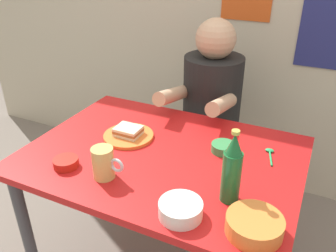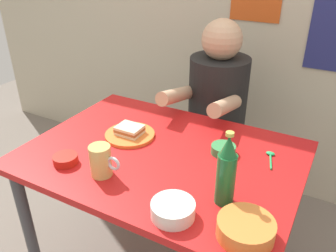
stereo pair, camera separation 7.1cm
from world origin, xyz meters
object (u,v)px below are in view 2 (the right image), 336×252
at_px(beer_mug, 101,161).
at_px(beer_bottle, 226,172).
at_px(dining_table, 162,171).
at_px(plate_orange, 130,135).
at_px(person_seated, 217,95).
at_px(sandwich, 130,130).
at_px(stool, 213,158).
at_px(sambal_bowl_red, 65,159).

height_order(beer_mug, beer_bottle, beer_bottle).
relative_size(dining_table, plate_orange, 5.00).
xyz_separation_m(person_seated, sandwich, (-0.19, -0.57, 0.01)).
bearing_deg(sandwich, dining_table, -14.43).
relative_size(sandwich, beer_bottle, 0.42).
bearing_deg(beer_bottle, stool, 112.74).
bearing_deg(plate_orange, sambal_bowl_red, -108.49).
distance_m(person_seated, plate_orange, 0.60).
xyz_separation_m(stool, beer_bottle, (0.33, -0.79, 0.51)).
relative_size(stool, beer_mug, 3.57).
bearing_deg(sambal_bowl_red, dining_table, 40.18).
relative_size(dining_table, beer_bottle, 4.20).
distance_m(plate_orange, beer_bottle, 0.57).
distance_m(sandwich, sambal_bowl_red, 0.31).
distance_m(stool, beer_bottle, 1.00).
bearing_deg(beer_mug, dining_table, 63.25).
height_order(plate_orange, sambal_bowl_red, sambal_bowl_red).
relative_size(plate_orange, sandwich, 2.00).
relative_size(stool, plate_orange, 2.05).
bearing_deg(beer_bottle, dining_table, 153.58).
height_order(plate_orange, sandwich, sandwich).
distance_m(plate_orange, sandwich, 0.02).
distance_m(dining_table, beer_bottle, 0.42).
xyz_separation_m(stool, beer_mug, (-0.11, -0.87, 0.45)).
bearing_deg(beer_mug, stool, 82.51).
height_order(person_seated, beer_bottle, person_seated).
relative_size(dining_table, beer_mug, 8.73).
xyz_separation_m(beer_bottle, sambal_bowl_red, (-0.62, -0.08, -0.10)).
height_order(stool, beer_bottle, beer_bottle).
relative_size(stool, person_seated, 0.63).
bearing_deg(beer_mug, sambal_bowl_red, -176.92).
bearing_deg(person_seated, beer_bottle, -66.97).
relative_size(person_seated, sambal_bowl_red, 7.49).
xyz_separation_m(dining_table, beer_bottle, (0.33, -0.16, 0.21)).
distance_m(stool, plate_orange, 0.73).
height_order(stool, sandwich, sandwich).
height_order(dining_table, sambal_bowl_red, sambal_bowl_red).
distance_m(sandwich, beer_bottle, 0.57).
relative_size(dining_table, sambal_bowl_red, 11.46).
xyz_separation_m(beer_mug, beer_bottle, (0.45, 0.07, 0.06)).
xyz_separation_m(plate_orange, sandwich, (0.00, 0.00, 0.02)).
bearing_deg(beer_mug, beer_bottle, 9.44).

